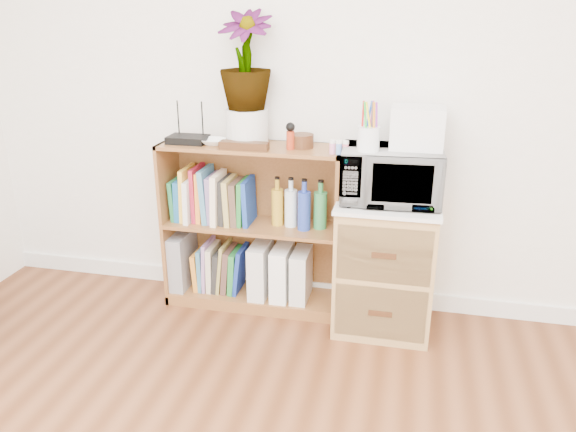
% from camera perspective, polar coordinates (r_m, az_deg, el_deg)
% --- Properties ---
extents(skirting_board, '(4.00, 0.02, 0.10)m').
position_cam_1_polar(skirting_board, '(3.40, 2.93, -7.47)').
color(skirting_board, white).
rests_on(skirting_board, ground).
extents(bookshelf, '(1.00, 0.30, 0.95)m').
position_cam_1_polar(bookshelf, '(3.17, -3.61, -1.19)').
color(bookshelf, brown).
rests_on(bookshelf, ground).
extents(wicker_unit, '(0.50, 0.45, 0.70)m').
position_cam_1_polar(wicker_unit, '(3.04, 9.80, -5.03)').
color(wicker_unit, '#9E7542').
rests_on(wicker_unit, ground).
extents(microwave, '(0.51, 0.36, 0.27)m').
position_cam_1_polar(microwave, '(2.85, 10.40, 4.09)').
color(microwave, silver).
rests_on(microwave, wicker_unit).
extents(pen_cup, '(0.11, 0.11, 0.12)m').
position_cam_1_polar(pen_cup, '(2.74, 8.17, 7.78)').
color(pen_cup, white).
rests_on(pen_cup, microwave).
extents(small_appliance, '(0.25, 0.21, 0.20)m').
position_cam_1_polar(small_appliance, '(2.84, 13.00, 8.76)').
color(small_appliance, white).
rests_on(small_appliance, microwave).
extents(router, '(0.21, 0.14, 0.04)m').
position_cam_1_polar(router, '(3.12, -10.14, 7.68)').
color(router, black).
rests_on(router, bookshelf).
extents(white_bowl, '(0.13, 0.13, 0.03)m').
position_cam_1_polar(white_bowl, '(3.06, -7.58, 7.49)').
color(white_bowl, white).
rests_on(white_bowl, bookshelf).
extents(plant_pot, '(0.22, 0.22, 0.19)m').
position_cam_1_polar(plant_pot, '(3.03, -4.18, 9.03)').
color(plant_pot, silver).
rests_on(plant_pot, bookshelf).
extents(potted_plant, '(0.28, 0.28, 0.50)m').
position_cam_1_polar(potted_plant, '(2.98, -4.35, 15.51)').
color(potted_plant, '#337F36').
rests_on(potted_plant, plant_pot).
extents(trinket_box, '(0.26, 0.06, 0.04)m').
position_cam_1_polar(trinket_box, '(2.93, -4.49, 7.14)').
color(trinket_box, '#331D0D').
rests_on(trinket_box, bookshelf).
extents(kokeshi_doll, '(0.04, 0.04, 0.09)m').
position_cam_1_polar(kokeshi_doll, '(2.92, 0.24, 7.70)').
color(kokeshi_doll, '#A32D14').
rests_on(kokeshi_doll, bookshelf).
extents(wooden_bowl, '(0.12, 0.12, 0.07)m').
position_cam_1_polar(wooden_bowl, '(2.96, 1.44, 7.64)').
color(wooden_bowl, '#3D2110').
rests_on(wooden_bowl, bookshelf).
extents(paint_jars, '(0.10, 0.04, 0.05)m').
position_cam_1_polar(paint_jars, '(2.84, 5.19, 6.75)').
color(paint_jars, pink).
rests_on(paint_jars, bookshelf).
extents(file_box, '(0.10, 0.26, 0.33)m').
position_cam_1_polar(file_box, '(3.41, -10.69, -4.32)').
color(file_box, gray).
rests_on(file_box, bookshelf).
extents(magazine_holder_left, '(0.10, 0.25, 0.31)m').
position_cam_1_polar(magazine_holder_left, '(3.25, -2.78, -5.38)').
color(magazine_holder_left, silver).
rests_on(magazine_holder_left, bookshelf).
extents(magazine_holder_mid, '(0.10, 0.24, 0.31)m').
position_cam_1_polar(magazine_holder_mid, '(3.22, -0.61, -5.67)').
color(magazine_holder_mid, white).
rests_on(magazine_holder_mid, bookshelf).
extents(magazine_holder_right, '(0.09, 0.23, 0.29)m').
position_cam_1_polar(magazine_holder_right, '(3.21, 1.34, -5.98)').
color(magazine_holder_right, silver).
rests_on(magazine_holder_right, bookshelf).
extents(cookbooks, '(0.46, 0.20, 0.31)m').
position_cam_1_polar(cookbooks, '(3.19, -7.73, 1.82)').
color(cookbooks, '#1C6A39').
rests_on(cookbooks, bookshelf).
extents(liquor_bottles, '(0.47, 0.07, 0.28)m').
position_cam_1_polar(liquor_bottles, '(3.04, 2.51, 1.07)').
color(liquor_bottles, gold).
rests_on(liquor_bottles, bookshelf).
extents(lower_books, '(0.31, 0.19, 0.30)m').
position_cam_1_polar(lower_books, '(3.34, -6.92, -5.24)').
color(lower_books, orange).
rests_on(lower_books, bookshelf).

